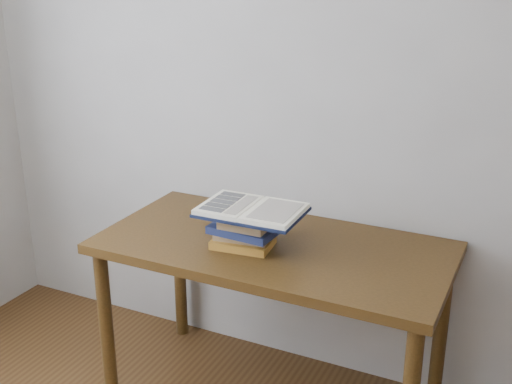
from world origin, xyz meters
The scene contains 3 objects.
desk centered at (-0.02, 1.38, 0.67)m, with size 1.43×0.71×0.76m.
book_stack centered at (-0.12, 1.30, 0.84)m, with size 0.27×0.19×0.15m.
open_book centered at (-0.08, 1.30, 0.93)m, with size 0.40×0.29×0.03m.
Camera 1 is at (0.95, -0.80, 1.85)m, focal length 45.00 mm.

